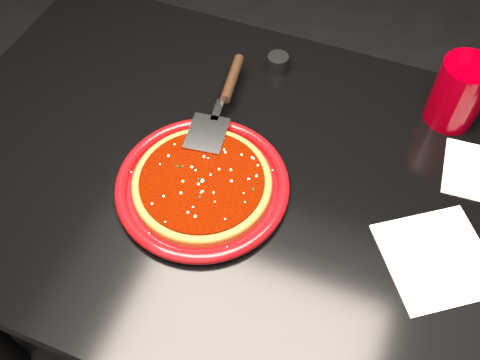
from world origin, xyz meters
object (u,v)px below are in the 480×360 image
at_px(ramekin, 278,63).
at_px(plate, 202,185).
at_px(cup, 459,93).
at_px(pizza_server, 222,103).
at_px(table, 240,265).

bearing_deg(ramekin, plate, -93.61).
bearing_deg(plate, ramekin, 86.39).
xyz_separation_m(plate, cup, (0.38, 0.34, 0.06)).
bearing_deg(pizza_server, cup, 13.04).
xyz_separation_m(table, plate, (-0.05, -0.06, 0.39)).
bearing_deg(ramekin, table, -84.41).
height_order(table, plate, plate).
height_order(table, pizza_server, pizza_server).
xyz_separation_m(table, pizza_server, (-0.08, 0.12, 0.41)).
relative_size(pizza_server, ramekin, 6.71).
distance_m(pizza_server, cup, 0.45).
xyz_separation_m(table, ramekin, (-0.03, 0.29, 0.39)).
bearing_deg(plate, pizza_server, 101.44).
distance_m(plate, ramekin, 0.34).
bearing_deg(plate, table, 48.97).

